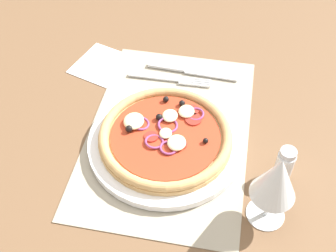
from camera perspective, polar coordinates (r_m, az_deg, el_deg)
The scene contains 9 objects.
ground_plane at distance 84.73cm, azimuth 0.14°, elevation -1.29°, with size 190.00×140.00×2.40cm, color brown.
placemat at distance 83.66cm, azimuth 0.14°, elevation -0.67°, with size 46.11×30.65×0.40cm, color #A39984.
plate at distance 80.62cm, azimuth -0.20°, elevation -2.17°, with size 29.02×29.02×1.49cm, color white.
pizza at distance 79.28cm, azimuth -0.22°, elevation -1.26°, with size 24.90×24.90×2.64cm.
fork at distance 93.44cm, azimuth 0.82°, elevation 6.19°, with size 2.30×18.03×0.44cm.
knife at distance 95.59cm, azimuth 3.38°, elevation 7.28°, with size 2.50×20.05×0.62cm.
wine_glass at distance 66.49cm, azimuth 14.23°, elevation -6.85°, with size 7.20×7.20×14.90cm.
napkin at distance 99.12cm, azimuth -8.89°, elevation 8.11°, with size 11.87×10.68×0.36cm, color white.
pepper_shaker at distance 77.68cm, azimuth 15.25°, elevation -4.81°, with size 3.20×3.20×6.70cm.
Camera 1 is at (53.84, 9.91, 63.46)cm, focal length 45.94 mm.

